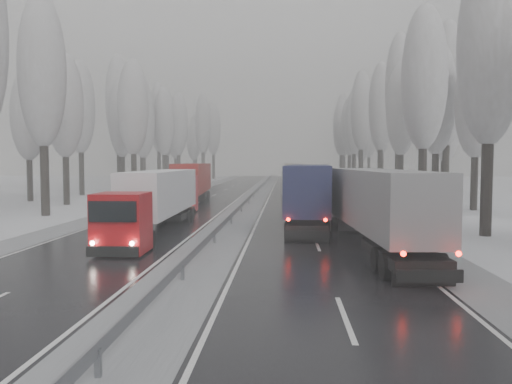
# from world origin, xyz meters

# --- Properties ---
(ground) EXTENTS (260.00, 260.00, 0.00)m
(ground) POSITION_xyz_m (0.00, 0.00, 0.00)
(ground) COLOR white
(ground) RESTS_ON ground
(carriageway_right) EXTENTS (7.50, 200.00, 0.03)m
(carriageway_right) POSITION_xyz_m (5.25, 30.00, 0.01)
(carriageway_right) COLOR black
(carriageway_right) RESTS_ON ground
(carriageway_left) EXTENTS (7.50, 200.00, 0.03)m
(carriageway_left) POSITION_xyz_m (-5.25, 30.00, 0.01)
(carriageway_left) COLOR black
(carriageway_left) RESTS_ON ground
(median_slush) EXTENTS (3.00, 200.00, 0.04)m
(median_slush) POSITION_xyz_m (0.00, 30.00, 0.02)
(median_slush) COLOR #95979C
(median_slush) RESTS_ON ground
(shoulder_right) EXTENTS (2.40, 200.00, 0.04)m
(shoulder_right) POSITION_xyz_m (10.20, 30.00, 0.02)
(shoulder_right) COLOR #95979C
(shoulder_right) RESTS_ON ground
(shoulder_left) EXTENTS (2.40, 200.00, 0.04)m
(shoulder_left) POSITION_xyz_m (-10.20, 30.00, 0.02)
(shoulder_left) COLOR #95979C
(shoulder_left) RESTS_ON ground
(median_guardrail) EXTENTS (0.12, 200.00, 0.76)m
(median_guardrail) POSITION_xyz_m (0.00, 29.99, 0.60)
(median_guardrail) COLOR slate
(median_guardrail) RESTS_ON ground
(tree_16) EXTENTS (3.60, 3.60, 16.53)m
(tree_16) POSITION_xyz_m (15.04, 15.67, 10.67)
(tree_16) COLOR black
(tree_16) RESTS_ON ground
(tree_18) EXTENTS (3.60, 3.60, 16.58)m
(tree_18) POSITION_xyz_m (14.51, 27.03, 10.70)
(tree_18) COLOR black
(tree_18) RESTS_ON ground
(tree_19) EXTENTS (3.60, 3.60, 14.57)m
(tree_19) POSITION_xyz_m (20.02, 31.03, 9.42)
(tree_19) COLOR black
(tree_19) RESTS_ON ground
(tree_20) EXTENTS (3.60, 3.60, 15.71)m
(tree_20) POSITION_xyz_m (17.90, 35.17, 10.14)
(tree_20) COLOR black
(tree_20) RESTS_ON ground
(tree_21) EXTENTS (3.60, 3.60, 18.62)m
(tree_21) POSITION_xyz_m (20.12, 39.17, 12.00)
(tree_21) COLOR black
(tree_21) RESTS_ON ground
(tree_22) EXTENTS (3.60, 3.60, 15.86)m
(tree_22) POSITION_xyz_m (17.02, 45.60, 10.24)
(tree_22) COLOR black
(tree_22) RESTS_ON ground
(tree_23) EXTENTS (3.60, 3.60, 13.55)m
(tree_23) POSITION_xyz_m (23.31, 49.60, 8.77)
(tree_23) COLOR black
(tree_23) RESTS_ON ground
(tree_24) EXTENTS (3.60, 3.60, 20.49)m
(tree_24) POSITION_xyz_m (17.90, 51.02, 13.19)
(tree_24) COLOR black
(tree_24) RESTS_ON ground
(tree_25) EXTENTS (3.60, 3.60, 19.44)m
(tree_25) POSITION_xyz_m (24.81, 55.02, 12.52)
(tree_25) COLOR black
(tree_25) RESTS_ON ground
(tree_26) EXTENTS (3.60, 3.60, 18.78)m
(tree_26) POSITION_xyz_m (17.56, 61.27, 12.10)
(tree_26) COLOR black
(tree_26) RESTS_ON ground
(tree_27) EXTENTS (3.60, 3.60, 17.62)m
(tree_27) POSITION_xyz_m (24.72, 65.27, 11.36)
(tree_27) COLOR black
(tree_27) RESTS_ON ground
(tree_28) EXTENTS (3.60, 3.60, 19.62)m
(tree_28) POSITION_xyz_m (16.34, 71.95, 12.64)
(tree_28) COLOR black
(tree_28) RESTS_ON ground
(tree_29) EXTENTS (3.60, 3.60, 18.11)m
(tree_29) POSITION_xyz_m (23.71, 75.95, 11.67)
(tree_29) COLOR black
(tree_29) RESTS_ON ground
(tree_30) EXTENTS (3.60, 3.60, 17.86)m
(tree_30) POSITION_xyz_m (16.56, 81.70, 11.52)
(tree_30) COLOR black
(tree_30) RESTS_ON ground
(tree_31) EXTENTS (3.60, 3.60, 18.58)m
(tree_31) POSITION_xyz_m (22.48, 85.70, 11.97)
(tree_31) COLOR black
(tree_31) RESTS_ON ground
(tree_32) EXTENTS (3.60, 3.60, 17.33)m
(tree_32) POSITION_xyz_m (16.63, 89.21, 11.18)
(tree_32) COLOR black
(tree_32) RESTS_ON ground
(tree_33) EXTENTS (3.60, 3.60, 14.33)m
(tree_33) POSITION_xyz_m (19.77, 93.21, 9.26)
(tree_33) COLOR black
(tree_33) RESTS_ON ground
(tree_34) EXTENTS (3.60, 3.60, 17.63)m
(tree_34) POSITION_xyz_m (15.73, 96.32, 11.37)
(tree_34) COLOR black
(tree_34) RESTS_ON ground
(tree_35) EXTENTS (3.60, 3.60, 18.25)m
(tree_35) POSITION_xyz_m (24.94, 100.32, 11.77)
(tree_35) COLOR black
(tree_35) RESTS_ON ground
(tree_36) EXTENTS (3.60, 3.60, 20.23)m
(tree_36) POSITION_xyz_m (17.04, 106.16, 13.02)
(tree_36) COLOR black
(tree_36) RESTS_ON ground
(tree_37) EXTENTS (3.60, 3.60, 16.37)m
(tree_37) POSITION_xyz_m (24.02, 110.16, 10.56)
(tree_37) COLOR black
(tree_37) RESTS_ON ground
(tree_38) EXTENTS (3.60, 3.60, 17.97)m
(tree_38) POSITION_xyz_m (18.73, 116.73, 11.59)
(tree_38) COLOR black
(tree_38) RESTS_ON ground
(tree_39) EXTENTS (3.60, 3.60, 16.19)m
(tree_39) POSITION_xyz_m (21.55, 120.73, 10.45)
(tree_39) COLOR black
(tree_39) RESTS_ON ground
(tree_58) EXTENTS (3.60, 3.60, 17.21)m
(tree_58) POSITION_xyz_m (-15.13, 24.57, 11.10)
(tree_58) COLOR black
(tree_58) RESTS_ON ground
(tree_60) EXTENTS (3.60, 3.60, 14.84)m
(tree_60) POSITION_xyz_m (-17.75, 34.20, 9.59)
(tree_60) COLOR black
(tree_60) RESTS_ON ground
(tree_61) EXTENTS (3.60, 3.60, 13.95)m
(tree_61) POSITION_xyz_m (-23.52, 38.20, 9.02)
(tree_61) COLOR black
(tree_61) RESTS_ON ground
(tree_62) EXTENTS (3.60, 3.60, 16.04)m
(tree_62) POSITION_xyz_m (-13.94, 43.73, 10.36)
(tree_62) COLOR black
(tree_62) RESTS_ON ground
(tree_63) EXTENTS (3.60, 3.60, 16.88)m
(tree_63) POSITION_xyz_m (-21.85, 47.73, 10.89)
(tree_63) COLOR black
(tree_63) RESTS_ON ground
(tree_64) EXTENTS (3.60, 3.60, 15.42)m
(tree_64) POSITION_xyz_m (-18.26, 52.71, 9.96)
(tree_64) COLOR black
(tree_64) RESTS_ON ground
(tree_65) EXTENTS (3.60, 3.60, 19.48)m
(tree_65) POSITION_xyz_m (-20.05, 56.71, 12.55)
(tree_65) COLOR black
(tree_65) RESTS_ON ground
(tree_66) EXTENTS (3.60, 3.60, 15.23)m
(tree_66) POSITION_xyz_m (-18.16, 62.35, 9.84)
(tree_66) COLOR black
(tree_66) RESTS_ON ground
(tree_67) EXTENTS (3.60, 3.60, 17.09)m
(tree_67) POSITION_xyz_m (-19.54, 66.35, 11.03)
(tree_67) COLOR black
(tree_67) RESTS_ON ground
(tree_68) EXTENTS (3.60, 3.60, 16.65)m
(tree_68) POSITION_xyz_m (-16.58, 69.11, 10.75)
(tree_68) COLOR black
(tree_68) RESTS_ON ground
(tree_69) EXTENTS (3.60, 3.60, 19.35)m
(tree_69) POSITION_xyz_m (-21.42, 73.11, 12.46)
(tree_69) COLOR black
(tree_69) RESTS_ON ground
(tree_70) EXTENTS (3.60, 3.60, 17.09)m
(tree_70) POSITION_xyz_m (-16.33, 79.19, 11.03)
(tree_70) COLOR black
(tree_70) RESTS_ON ground
(tree_71) EXTENTS (3.60, 3.60, 19.61)m
(tree_71) POSITION_xyz_m (-21.09, 83.19, 12.63)
(tree_71) COLOR black
(tree_71) RESTS_ON ground
(tree_72) EXTENTS (3.60, 3.60, 15.11)m
(tree_72) POSITION_xyz_m (-18.93, 88.54, 9.76)
(tree_72) COLOR black
(tree_72) RESTS_ON ground
(tree_73) EXTENTS (3.60, 3.60, 17.22)m
(tree_73) POSITION_xyz_m (-21.82, 92.54, 11.11)
(tree_73) COLOR black
(tree_73) RESTS_ON ground
(tree_74) EXTENTS (3.60, 3.60, 19.68)m
(tree_74) POSITION_xyz_m (-15.07, 99.33, 12.67)
(tree_74) COLOR black
(tree_74) RESTS_ON ground
(tree_75) EXTENTS (3.60, 3.60, 18.60)m
(tree_75) POSITION_xyz_m (-24.20, 103.33, 11.99)
(tree_75) COLOR black
(tree_75) RESTS_ON ground
(tree_76) EXTENTS (3.60, 3.60, 18.55)m
(tree_76) POSITION_xyz_m (-14.05, 108.72, 11.95)
(tree_76) COLOR black
(tree_76) RESTS_ON ground
(tree_77) EXTENTS (3.60, 3.60, 14.32)m
(tree_77) POSITION_xyz_m (-19.66, 112.72, 9.26)
(tree_77) COLOR black
(tree_77) RESTS_ON ground
(tree_78) EXTENTS (3.60, 3.60, 19.55)m
(tree_78) POSITION_xyz_m (-17.56, 115.31, 12.59)
(tree_78) COLOR black
(tree_78) RESTS_ON ground
(tree_79) EXTENTS (3.60, 3.60, 17.07)m
(tree_79) POSITION_xyz_m (-20.33, 119.31, 11.01)
(tree_79) COLOR black
(tree_79) RESTS_ON ground
(truck_grey_tarp) EXTENTS (3.31, 15.12, 3.85)m
(truck_grey_tarp) POSITION_xyz_m (7.83, 10.63, 2.25)
(truck_grey_tarp) COLOR #525157
(truck_grey_tarp) RESTS_ON ground
(truck_blue_box) EXTENTS (3.40, 15.72, 4.01)m
(truck_blue_box) POSITION_xyz_m (5.18, 19.37, 2.34)
(truck_blue_box) COLOR navy
(truck_blue_box) RESTS_ON ground
(truck_cream_box) EXTENTS (4.47, 15.83, 4.03)m
(truck_cream_box) POSITION_xyz_m (5.45, 39.43, 2.35)
(truck_cream_box) COLOR beige
(truck_cream_box) RESTS_ON ground
(box_truck_distant) EXTENTS (2.23, 7.22, 2.70)m
(box_truck_distant) POSITION_xyz_m (4.99, 73.08, 1.37)
(box_truck_distant) COLOR silver
(box_truck_distant) RESTS_ON ground
(truck_red_white) EXTENTS (2.52, 14.37, 3.67)m
(truck_red_white) POSITION_xyz_m (-3.86, 15.36, 2.14)
(truck_red_white) COLOR #9F080E
(truck_red_white) RESTS_ON ground
(truck_red_red) EXTENTS (3.52, 15.79, 4.02)m
(truck_red_red) POSITION_xyz_m (-5.34, 33.85, 2.35)
(truck_red_red) COLOR red
(truck_red_red) RESTS_ON ground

